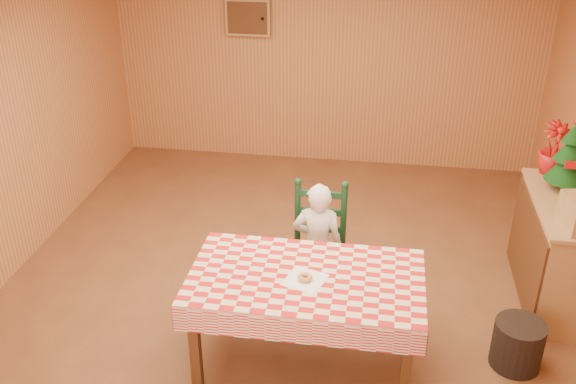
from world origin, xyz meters
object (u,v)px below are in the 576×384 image
object	(u,v)px
ladder_chair	(318,249)
shelf_unit	(557,252)
dining_table	(306,286)
storage_bin	(518,344)
seated_child	(318,246)
christmas_tree	(570,158)

from	to	relation	value
ladder_chair	shelf_unit	xyz separation A→B (m)	(1.96, 0.32, -0.04)
dining_table	ladder_chair	world-z (taller)	ladder_chair
storage_bin	seated_child	bearing A→B (deg)	161.52
seated_child	storage_bin	distance (m)	1.68
seated_child	storage_bin	size ratio (longest dim) A/B	3.04
shelf_unit	christmas_tree	xyz separation A→B (m)	(0.01, 0.25, 0.74)
dining_table	storage_bin	xyz separation A→B (m)	(1.55, 0.21, -0.50)
christmas_tree	storage_bin	world-z (taller)	christmas_tree
seated_child	shelf_unit	distance (m)	2.00
ladder_chair	seated_child	world-z (taller)	seated_child
seated_child	dining_table	bearing A→B (deg)	90.00
ladder_chair	storage_bin	xyz separation A→B (m)	(1.55, -0.57, -0.32)
dining_table	ladder_chair	distance (m)	0.81
dining_table	seated_child	xyz separation A→B (m)	(0.00, 0.73, -0.13)
seated_child	christmas_tree	size ratio (longest dim) A/B	1.81
ladder_chair	dining_table	bearing A→B (deg)	-90.00
christmas_tree	dining_table	bearing A→B (deg)	-145.41
shelf_unit	christmas_tree	bearing A→B (deg)	88.02
seated_child	christmas_tree	world-z (taller)	christmas_tree
seated_child	storage_bin	world-z (taller)	seated_child
shelf_unit	christmas_tree	world-z (taller)	christmas_tree
ladder_chair	shelf_unit	world-z (taller)	ladder_chair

